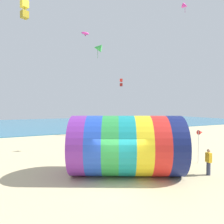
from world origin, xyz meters
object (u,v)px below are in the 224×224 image
object	(u,v)px
giant_inflatable_tube	(127,145)
kite_magenta_parafoil	(85,33)
kite_red_box	(121,83)
kite_handler	(209,162)
kite_yellow_box	(24,9)
kite_magenta_delta	(185,6)
kite_green_delta	(98,48)
beach_flag	(200,134)

from	to	relation	value
giant_inflatable_tube	kite_magenta_parafoil	size ratio (longest dim) A/B	6.70
giant_inflatable_tube	kite_red_box	distance (m)	19.07
giant_inflatable_tube	kite_handler	xyz separation A→B (m)	(4.54, -2.30, -1.02)
kite_yellow_box	kite_magenta_parafoil	distance (m)	15.15
kite_handler	kite_yellow_box	world-z (taller)	kite_yellow_box
kite_magenta_delta	kite_red_box	bearing A→B (deg)	94.04
giant_inflatable_tube	kite_yellow_box	world-z (taller)	kite_yellow_box
kite_green_delta	kite_yellow_box	bearing A→B (deg)	-154.12
giant_inflatable_tube	beach_flag	world-z (taller)	giant_inflatable_tube
kite_yellow_box	kite_magenta_parafoil	world-z (taller)	kite_magenta_parafoil
giant_inflatable_tube	beach_flag	xyz separation A→B (m)	(6.35, -0.16, 0.36)
kite_magenta_parafoil	beach_flag	size ratio (longest dim) A/B	0.46
kite_green_delta	kite_magenta_parafoil	distance (m)	9.89
kite_handler	beach_flag	xyz separation A→B (m)	(1.81, 2.15, 1.38)
kite_red_box	beach_flag	bearing A→B (deg)	-97.23
kite_magenta_delta	beach_flag	world-z (taller)	kite_magenta_delta
kite_yellow_box	giant_inflatable_tube	bearing A→B (deg)	-41.28
kite_handler	kite_magenta_delta	bearing A→B (deg)	54.37
kite_red_box	beach_flag	distance (m)	17.27
giant_inflatable_tube	kite_red_box	bearing A→B (deg)	62.31
kite_magenta_parafoil	beach_flag	xyz separation A→B (m)	(3.36, -17.00, -12.53)
giant_inflatable_tube	kite_red_box	world-z (taller)	kite_red_box
giant_inflatable_tube	kite_magenta_parafoil	world-z (taller)	kite_magenta_parafoil
kite_red_box	kite_green_delta	bearing A→B (deg)	-131.90
beach_flag	kite_green_delta	bearing A→B (deg)	120.61
kite_magenta_delta	kite_handler	bearing A→B (deg)	-125.63
kite_yellow_box	kite_green_delta	bearing A→B (deg)	25.88
kite_red_box	kite_magenta_delta	size ratio (longest dim) A/B	1.19
kite_red_box	kite_yellow_box	size ratio (longest dim) A/B	0.93
kite_magenta_delta	kite_yellow_box	distance (m)	15.11
giant_inflatable_tube	kite_handler	bearing A→B (deg)	-26.89
kite_magenta_delta	kite_magenta_parafoil	distance (m)	14.06
kite_handler	kite_red_box	size ratio (longest dim) A/B	1.35
kite_red_box	kite_magenta_delta	bearing A→B (deg)	-85.96
giant_inflatable_tube	beach_flag	distance (m)	6.36
kite_yellow_box	kite_red_box	bearing A→B (deg)	38.71
kite_handler	kite_magenta_parafoil	xyz separation A→B (m)	(-1.55, 19.15, 13.91)
kite_handler	kite_magenta_delta	world-z (taller)	kite_magenta_delta
giant_inflatable_tube	kite_green_delta	bearing A→B (deg)	80.31
giant_inflatable_tube	kite_green_delta	xyz separation A→B (m)	(1.40, 8.21, 8.35)
giant_inflatable_tube	kite_magenta_delta	world-z (taller)	kite_magenta_delta
kite_green_delta	kite_yellow_box	xyz separation A→B (m)	(-6.92, -3.36, 0.92)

